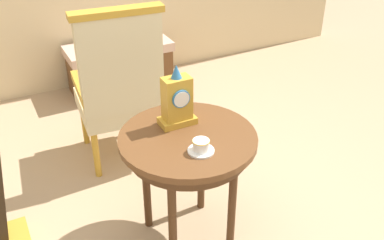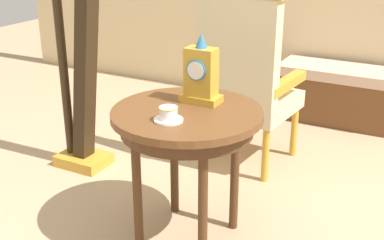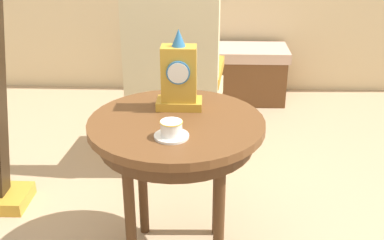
{
  "view_description": "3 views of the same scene",
  "coord_description": "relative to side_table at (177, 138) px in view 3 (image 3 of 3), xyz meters",
  "views": [
    {
      "loc": [
        -0.75,
        -1.73,
        1.91
      ],
      "look_at": [
        0.15,
        0.05,
        0.72
      ],
      "focal_mm": 42.12,
      "sensor_mm": 36.0,
      "label": 1
    },
    {
      "loc": [
        1.15,
        -1.92,
        1.49
      ],
      "look_at": [
        0.1,
        0.04,
        0.61
      ],
      "focal_mm": 47.16,
      "sensor_mm": 36.0,
      "label": 2
    },
    {
      "loc": [
        0.23,
        -1.73,
        1.45
      ],
      "look_at": [
        0.15,
        0.14,
        0.61
      ],
      "focal_mm": 44.29,
      "sensor_mm": 36.0,
      "label": 3
    }
  ],
  "objects": [
    {
      "name": "mantel_clock",
      "position": [
        0.0,
        0.13,
        0.22
      ],
      "size": [
        0.19,
        0.11,
        0.34
      ],
      "color": "gold",
      "rests_on": "side_table"
    },
    {
      "name": "side_table",
      "position": [
        0.0,
        0.0,
        0.0
      ],
      "size": [
        0.71,
        0.71,
        0.68
      ],
      "color": "brown",
      "rests_on": "ground"
    },
    {
      "name": "armchair",
      "position": [
        -0.07,
        0.87,
        -0.01
      ],
      "size": [
        0.59,
        0.58,
        1.14
      ],
      "color": "beige",
      "rests_on": "ground"
    },
    {
      "name": "teacup_left",
      "position": [
        -0.01,
        -0.15,
        0.11
      ],
      "size": [
        0.13,
        0.13,
        0.07
      ],
      "color": "white",
      "rests_on": "side_table"
    },
    {
      "name": "window_bench",
      "position": [
        0.28,
        1.96,
        -0.38
      ],
      "size": [
        0.93,
        0.4,
        0.44
      ],
      "color": "#CCA893",
      "rests_on": "ground"
    }
  ]
}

